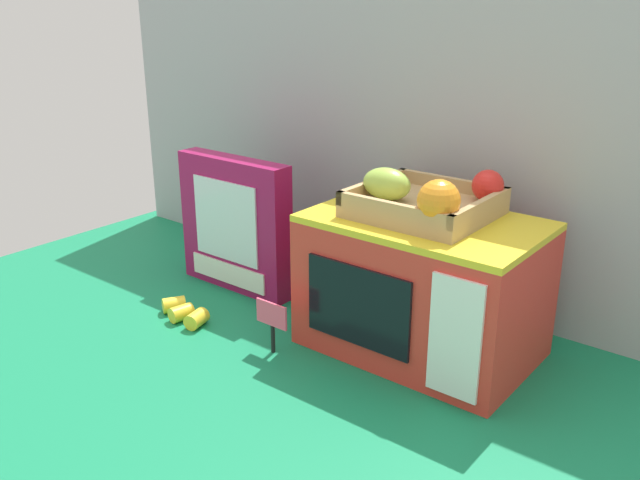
# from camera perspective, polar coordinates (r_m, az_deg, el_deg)

# --- Properties ---
(ground_plane) EXTENTS (1.70, 1.70, 0.00)m
(ground_plane) POSITION_cam_1_polar(r_m,az_deg,el_deg) (1.37, 0.32, -6.89)
(ground_plane) COLOR #147A4C
(ground_plane) RESTS_ON ground
(display_back_panel) EXTENTS (1.61, 0.03, 0.69)m
(display_back_panel) POSITION_cam_1_polar(r_m,az_deg,el_deg) (1.45, 6.48, 8.92)
(display_back_panel) COLOR #A0A3A8
(display_back_panel) RESTS_ON ground
(toy_microwave) EXTENTS (0.40, 0.27, 0.25)m
(toy_microwave) POSITION_cam_1_polar(r_m,az_deg,el_deg) (1.24, 8.51, -3.78)
(toy_microwave) COLOR red
(toy_microwave) RESTS_ON ground
(food_groups_crate) EXTENTS (0.23, 0.22, 0.09)m
(food_groups_crate) POSITION_cam_1_polar(r_m,az_deg,el_deg) (1.20, 8.82, 3.26)
(food_groups_crate) COLOR tan
(food_groups_crate) RESTS_ON toy_microwave
(cookie_set_box) EXTENTS (0.28, 0.06, 0.29)m
(cookie_set_box) POSITION_cam_1_polar(r_m,az_deg,el_deg) (1.49, -7.11, 1.29)
(cookie_set_box) COLOR #99144C
(cookie_set_box) RESTS_ON ground
(price_sign) EXTENTS (0.07, 0.01, 0.10)m
(price_sign) POSITION_cam_1_polar(r_m,az_deg,el_deg) (1.24, -3.90, -6.68)
(price_sign) COLOR black
(price_sign) RESTS_ON ground
(loose_toy_banana) EXTENTS (0.13, 0.07, 0.03)m
(loose_toy_banana) POSITION_cam_1_polar(r_m,az_deg,el_deg) (1.41, -11.28, -5.91)
(loose_toy_banana) COLOR yellow
(loose_toy_banana) RESTS_ON ground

